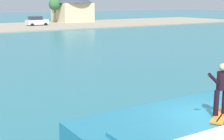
{
  "coord_description": "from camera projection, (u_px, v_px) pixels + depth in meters",
  "views": [
    {
      "loc": [
        -8.24,
        -6.99,
        4.63
      ],
      "look_at": [
        0.01,
        5.99,
        1.46
      ],
      "focal_mm": 53.73,
      "sensor_mm": 36.0,
      "label": 1
    }
  ],
  "objects": [
    {
      "name": "wave_crest",
      "position": [
        211.0,
        130.0,
        10.93
      ],
      "size": [
        8.76,
        4.26,
        1.09
      ],
      "color": "#216F8A",
      "rests_on": "ground_plane"
    },
    {
      "name": "surfboard",
      "position": [
        222.0,
        115.0,
        10.52
      ],
      "size": [
        1.71,
        1.15,
        0.06
      ],
      "color": "orange",
      "rests_on": "wave_crest"
    },
    {
      "name": "surfer",
      "position": [
        222.0,
        86.0,
        10.3
      ],
      "size": [
        1.25,
        0.32,
        1.62
      ],
      "color": "black",
      "rests_on": "surfboard"
    },
    {
      "name": "car_far_shore",
      "position": [
        37.0,
        21.0,
        62.43
      ],
      "size": [
        3.97,
        2.31,
        1.86
      ],
      "color": "silver",
      "rests_on": "ground_plane"
    },
    {
      "name": "house_gabled_white",
      "position": [
        72.0,
        5.0,
        73.29
      ],
      "size": [
        9.32,
        9.32,
        6.8
      ],
      "color": "beige",
      "rests_on": "ground_plane"
    },
    {
      "name": "tree_short_bushy",
      "position": [
        55.0,
        4.0,
        69.92
      ],
      "size": [
        2.56,
        2.56,
        5.28
      ],
      "color": "brown",
      "rests_on": "ground_plane"
    }
  ]
}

